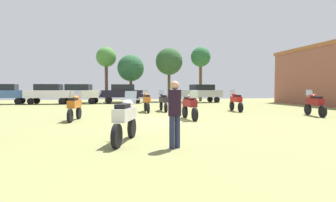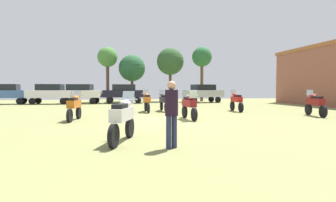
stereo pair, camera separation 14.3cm
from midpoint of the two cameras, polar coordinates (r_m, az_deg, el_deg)
ground_plane at (r=12.56m, az=0.46°, el=-4.41°), size 44.00×52.00×0.02m
motorcycle_1 at (r=17.85m, az=-0.76°, el=0.05°), size 0.62×2.24×1.46m
motorcycle_2 at (r=17.26m, az=-4.43°, el=-0.00°), size 0.62×2.14×1.50m
motorcycle_3 at (r=13.38m, az=-19.52°, el=-1.00°), size 0.62×2.09×1.47m
motorcycle_4 at (r=13.12m, az=5.00°, el=-0.89°), size 0.62×2.13×1.48m
motorcycle_6 at (r=7.61m, az=-9.36°, el=-3.54°), size 0.84×2.08×1.48m
motorcycle_7 at (r=16.89m, az=29.76°, el=-0.43°), size 0.71×2.14×1.48m
motorcycle_8 at (r=18.39m, az=14.95°, el=0.07°), size 0.62×2.17×1.48m
car_1 at (r=28.70m, az=-24.24°, el=1.72°), size 4.43×2.14×2.00m
car_2 at (r=30.46m, az=-31.96°, el=1.60°), size 4.44×2.16×2.00m
car_3 at (r=29.13m, az=7.85°, el=1.95°), size 4.57×2.61×2.00m
car_4 at (r=28.06m, az=-9.47°, el=1.91°), size 4.33×1.88×2.00m
car_5 at (r=28.28m, az=-18.55°, el=1.81°), size 4.51×2.40×2.00m
person_2 at (r=6.73m, az=1.39°, el=-1.76°), size 0.44×0.44×1.75m
tree_2 at (r=31.80m, az=-12.99°, el=9.11°), size 2.32×2.32×6.43m
tree_3 at (r=32.42m, az=7.56°, el=9.34°), size 2.41×2.41×6.64m
tree_4 at (r=31.78m, az=-7.76°, el=7.10°), size 3.17×3.17×5.60m
tree_5 at (r=31.89m, az=0.62°, el=8.58°), size 3.26×3.26×6.48m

